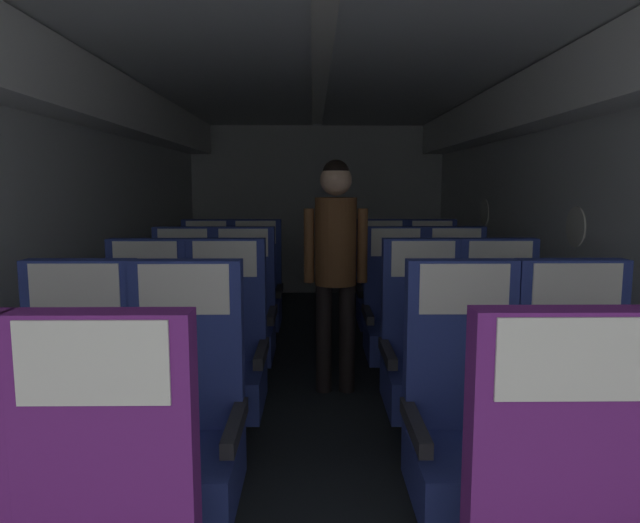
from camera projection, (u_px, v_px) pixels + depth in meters
ground at (321, 403)px, 3.76m from camera, size 3.54×8.18×0.02m
fuselage_shell at (321, 157)px, 3.83m from camera, size 3.42×7.83×2.25m
seat_b_left_window at (73, 431)px, 2.21m from camera, size 0.47×0.51×1.12m
seat_b_left_aisle at (183, 432)px, 2.20m from camera, size 0.47×0.51×1.12m
seat_b_right_aisle at (579, 430)px, 2.22m from camera, size 0.47×0.51×1.12m
seat_b_right_window at (466, 432)px, 2.21m from camera, size 0.47×0.51×1.12m
seat_c_left_window at (144, 360)px, 3.12m from camera, size 0.47×0.51×1.12m
seat_c_left_aisle at (224, 359)px, 3.13m from camera, size 0.47×0.51×1.12m
seat_c_right_aisle at (502, 359)px, 3.13m from camera, size 0.47×0.51×1.12m
seat_c_right_window at (424, 359)px, 3.13m from camera, size 0.47×0.51×1.12m
seat_d_left_window at (182, 320)px, 4.04m from camera, size 0.47×0.51×1.12m
seat_d_left_aisle at (243, 320)px, 4.04m from camera, size 0.47×0.51×1.12m
seat_d_right_aisle at (457, 319)px, 4.08m from camera, size 0.47×0.51×1.12m
seat_d_right_window at (396, 319)px, 4.07m from camera, size 0.47×0.51×1.12m
seat_e_left_window at (206, 295)px, 4.96m from camera, size 0.47×0.51×1.12m
seat_e_left_aisle at (256, 295)px, 4.97m from camera, size 0.47×0.51×1.12m
seat_e_right_aisle at (433, 295)px, 4.98m from camera, size 0.47×0.51×1.12m
seat_e_right_window at (383, 295)px, 4.99m from camera, size 0.47×0.51×1.12m
flight_attendant at (336, 251)px, 3.83m from camera, size 0.43×0.28×1.59m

